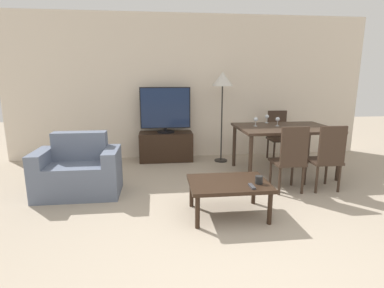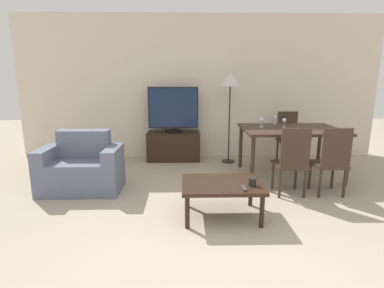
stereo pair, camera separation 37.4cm
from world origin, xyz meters
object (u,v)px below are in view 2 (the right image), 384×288
Objects in this scene: dining_chair_near at (292,159)px; wine_glass_right at (284,121)px; armchair at (82,169)px; tv at (173,110)px; floor_lamp at (230,83)px; dining_chair_near_right at (332,159)px; remote_primary at (244,188)px; dining_table at (291,133)px; dining_chair_far at (288,135)px; tv_stand at (174,146)px; wine_glass_center at (275,118)px; cup_white_near at (252,182)px; coffee_table at (222,187)px; wine_glass_left at (261,121)px.

wine_glass_right is at bearing 79.11° from dining_chair_near.
tv is at bearing 52.13° from armchair.
floor_lamp is at bearing -9.97° from tv.
dining_chair_near_right is 1.52m from remote_primary.
dining_table is 0.90m from dining_chair_near_right.
tv reaches higher than dining_chair_near_right.
wine_glass_right is (-0.35, -0.76, 0.37)m from dining_chair_far.
wine_glass_right is (-0.35, 0.93, 0.37)m from dining_chair_near_right.
tv_stand is at bearing 131.29° from dining_chair_near.
wine_glass_center is (0.72, -0.38, -0.57)m from floor_lamp.
cup_white_near is (0.95, -2.52, 0.17)m from tv_stand.
wine_glass_right is (-0.08, 0.08, 0.18)m from dining_table.
wine_glass_right is at bearing 52.44° from coffee_table.
remote_primary is at bearing -113.77° from wine_glass_center.
remote_primary is (-0.19, -2.43, -1.04)m from floor_lamp.
floor_lamp is at bearing 79.99° from coffee_table.
cup_white_near is 0.60× the size of wine_glass_center.
armchair is at bearing -169.51° from dining_table.
armchair is at bearing -148.32° from floor_lamp.
armchair is 1.16× the size of dining_chair_near.
cup_white_near reaches higher than coffee_table.
wine_glass_center is at bearing -17.94° from tv_stand.
dining_chair_far is 6.17× the size of remote_primary.
remote_primary is 0.15m from cup_white_near.
tv is at bearing 148.39° from wine_glass_left.
cup_white_near is at bearing -17.66° from coffee_table.
tv_stand is 6.76× the size of wine_glass_right.
dining_table is 1.39m from floor_lamp.
tv reaches higher than dining_chair_far.
dining_table is at bearing 10.49° from armchair.
dining_table is at bearing -27.83° from tv.
tv is 2.01m from wine_glass_right.
dining_chair_near_right is at bearing -72.71° from dining_table.
armchair is 1.09× the size of tv_stand.
tv_stand is 2.69m from cup_white_near.
wine_glass_right is at bearing -26.87° from tv.
wine_glass_left reaches higher than coffee_table.
tv_stand is at bearing 176.01° from dining_chair_far.
wine_glass_left is at bearing -133.77° from dining_chair_far.
dining_chair_far is 1.46m from floor_lamp.
dining_chair_far is at bearing 56.41° from coffee_table.
dining_table is (3.09, 0.57, 0.39)m from armchair.
tv_stand is 1.07× the size of dining_chair_near.
tv_stand is 2.15m from dining_chair_far.
coffee_table is 10.12× the size of cup_white_near.
tv reaches higher than cup_white_near.
dining_chair_far is (2.14, -0.15, -0.46)m from tv.
cup_white_near is at bearing -69.40° from tv.
tv reaches higher than tv_stand.
floor_lamp is (1.02, -0.18, 1.18)m from tv_stand.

